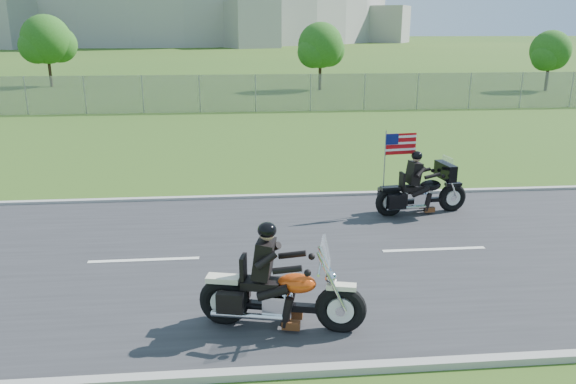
{
  "coord_description": "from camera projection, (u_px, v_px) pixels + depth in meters",
  "views": [
    {
      "loc": [
        -0.07,
        -10.62,
        4.59
      ],
      "look_at": [
        0.91,
        0.0,
        1.39
      ],
      "focal_mm": 35.0,
      "sensor_mm": 36.0,
      "label": 1
    }
  ],
  "objects": [
    {
      "name": "ground",
      "position": [
        244.0,
        258.0,
        11.46
      ],
      "size": [
        420.0,
        420.0,
        0.0
      ],
      "primitive_type": "plane",
      "color": "#224615",
      "rests_on": "ground"
    },
    {
      "name": "road",
      "position": [
        244.0,
        257.0,
        11.45
      ],
      "size": [
        120.0,
        8.0,
        0.04
      ],
      "primitive_type": "cube",
      "color": "#28282B",
      "rests_on": "ground"
    },
    {
      "name": "curb_north",
      "position": [
        241.0,
        197.0,
        15.31
      ],
      "size": [
        120.0,
        0.18,
        0.12
      ],
      "primitive_type": "cube",
      "color": "#9E9B93",
      "rests_on": "ground"
    },
    {
      "name": "curb_south",
      "position": [
        249.0,
        374.0,
        7.58
      ],
      "size": [
        120.0,
        0.18,
        0.12
      ],
      "primitive_type": "cube",
      "color": "#9E9B93",
      "rests_on": "ground"
    },
    {
      "name": "fence",
      "position": [
        143.0,
        94.0,
        29.8
      ],
      "size": [
        60.0,
        0.03,
        2.0
      ],
      "primitive_type": "cube",
      "color": "gray",
      "rests_on": "ground"
    },
    {
      "name": "tree_fence_near",
      "position": [
        321.0,
        48.0,
        39.78
      ],
      "size": [
        3.52,
        3.28,
        4.75
      ],
      "color": "#382316",
      "rests_on": "ground"
    },
    {
      "name": "tree_fence_mid",
      "position": [
        47.0,
        42.0,
        41.74
      ],
      "size": [
        3.96,
        3.69,
        5.3
      ],
      "color": "#382316",
      "rests_on": "ground"
    },
    {
      "name": "tree_fence_far",
      "position": [
        550.0,
        53.0,
        39.38
      ],
      "size": [
        3.08,
        2.87,
        4.2
      ],
      "color": "#382316",
      "rests_on": "ground"
    },
    {
      "name": "motorcycle_lead",
      "position": [
        279.0,
        296.0,
        8.67
      ],
      "size": [
        2.61,
        1.03,
        1.77
      ],
      "rotation": [
        0.0,
        0.0,
        -0.23
      ],
      "color": "black",
      "rests_on": "ground"
    },
    {
      "name": "motorcycle_follow",
      "position": [
        421.0,
        193.0,
        13.95
      ],
      "size": [
        2.44,
        0.9,
        2.04
      ],
      "rotation": [
        0.0,
        0.0,
        0.14
      ],
      "color": "black",
      "rests_on": "ground"
    }
  ]
}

